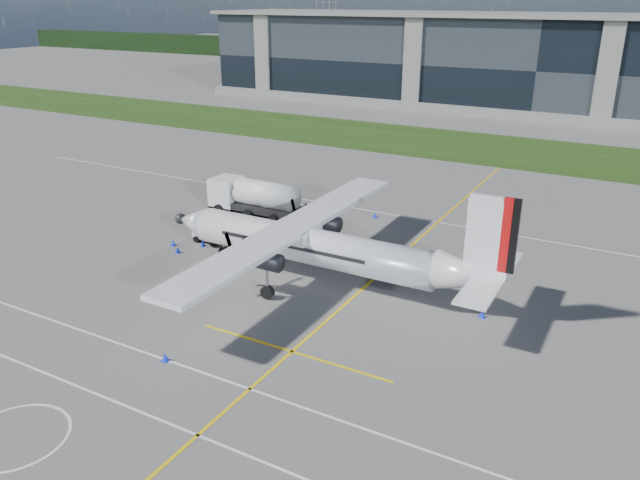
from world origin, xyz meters
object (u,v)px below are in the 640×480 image
Objects in this scene: fuel_tanker_truck at (249,197)px; safety_cone_portwing at (165,357)px; safety_cone_tail at (482,314)px; ground_crew_person at (226,232)px; pylon_west at (326,7)px; safety_cone_nose_port at (178,250)px; safety_cone_fwd at (173,242)px; baggage_tug at (209,232)px; turboprop_aircraft at (323,228)px; safety_cone_stbdwing at (375,215)px; safety_cone_nose_stbd at (203,243)px.

fuel_tanker_truck reaches higher than safety_cone_portwing.
ground_crew_person is at bearing 174.44° from safety_cone_tail.
safety_cone_tail is (91.01, -147.04, -14.75)m from pylon_west.
safety_cone_nose_port is 1.62m from safety_cone_fwd.
baggage_tug is 1.20× the size of ground_crew_person.
safety_cone_portwing is 16.86m from safety_cone_fwd.
baggage_tug is 22.48m from safety_cone_tail.
turboprop_aircraft is 12.08m from baggage_tug.
safety_cone_stbdwing is (-13.26, 13.55, 0.00)m from safety_cone_tail.
safety_cone_portwing is at bearing -59.26° from baggage_tug.
safety_cone_stbdwing is at bearing 54.85° from safety_cone_nose_stbd.
turboprop_aircraft reaches higher than safety_cone_fwd.
fuel_tanker_truck is 7.28m from ground_crew_person.
pylon_west is at bearing 114.66° from safety_cone_nose_port.
pylon_west is 155.19m from safety_cone_stbdwing.
ground_crew_person is 4.32× the size of safety_cone_nose_port.
safety_cone_tail is at bearing -92.89° from ground_crew_person.
pylon_west is at bearing 120.22° from safety_cone_stbdwing.
safety_cone_fwd is at bearing 130.11° from safety_cone_portwing.
turboprop_aircraft is 51.90× the size of safety_cone_nose_port.
safety_cone_tail is (10.92, 0.21, -3.64)m from turboprop_aircraft.
pylon_west is 163.68m from safety_cone_nose_port.
pylon_west is 60.00× the size of safety_cone_fwd.
safety_cone_nose_stbd is (68.83, -146.16, -14.75)m from pylon_west.
baggage_tug is 1.24m from safety_cone_nose_stbd.
turboprop_aircraft is at bearing -80.35° from safety_cone_stbdwing.
safety_cone_fwd is (-3.59, -2.16, -0.83)m from ground_crew_person.
safety_cone_fwd is (66.70, -147.19, -14.75)m from pylon_west.
safety_cone_fwd is at bearing 123.71° from ground_crew_person.
fuel_tanker_truck is 11.26m from safety_cone_stbdwing.
turboprop_aircraft reaches higher than safety_cone_stbdwing.
pylon_west is 162.27m from safety_cone_fwd.
pylon_west reaches higher than safety_cone_stbdwing.
turboprop_aircraft is at bearing -178.89° from safety_cone_tail.
safety_cone_portwing is at bearing -49.89° from safety_cone_fwd.
pylon_west reaches higher than safety_cone_nose_port.
pylon_west is at bearing 121.76° from safety_cone_tail.
pylon_west is at bearing 28.53° from ground_crew_person.
ground_crew_person reaches higher than safety_cone_tail.
safety_cone_nose_stbd is 1.00× the size of safety_cone_portwing.
safety_cone_portwing is (-2.53, -12.83, -3.64)m from turboprop_aircraft.
safety_cone_tail and safety_cone_portwing have the same top height.
safety_cone_tail is 24.31m from safety_cone_fwd.
turboprop_aircraft reaches higher than safety_cone_tail.
ground_crew_person is at bearing 37.98° from safety_cone_nose_stbd.
safety_cone_tail is (22.38, -1.98, -0.53)m from baggage_tug.
baggage_tug is (68.63, -145.06, -14.22)m from pylon_west.
ground_crew_person is 13.76m from safety_cone_stbdwing.
pylon_west is 11.60× the size of baggage_tug.
safety_cone_nose_port is (-12.08, -0.90, -3.64)m from turboprop_aircraft.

